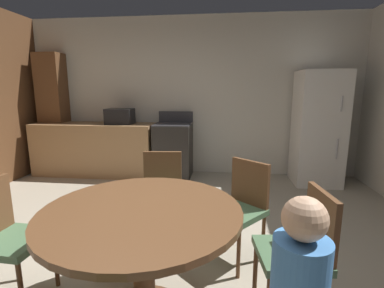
# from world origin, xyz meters

# --- Properties ---
(ground_plane) EXTENTS (14.00, 14.00, 0.00)m
(ground_plane) POSITION_xyz_m (0.00, 0.00, 0.00)
(ground_plane) COLOR #A89E89
(wall_back) EXTENTS (5.98, 0.12, 2.70)m
(wall_back) POSITION_xyz_m (0.00, 3.05, 1.35)
(wall_back) COLOR beige
(wall_back) RESTS_ON ground
(kitchen_counter) EXTENTS (2.08, 0.60, 0.90)m
(kitchen_counter) POSITION_xyz_m (-1.65, 2.65, 0.45)
(kitchen_counter) COLOR #9E754C
(kitchen_counter) RESTS_ON ground
(pantry_column) EXTENTS (0.44, 0.36, 2.10)m
(pantry_column) POSITION_xyz_m (-2.47, 2.83, 1.05)
(pantry_column) COLOR brown
(pantry_column) RESTS_ON ground
(oven_range) EXTENTS (0.60, 0.60, 1.10)m
(oven_range) POSITION_xyz_m (-0.26, 2.66, 0.47)
(oven_range) COLOR black
(oven_range) RESTS_ON ground
(refrigerator) EXTENTS (0.68, 0.68, 1.76)m
(refrigerator) POSITION_xyz_m (2.04, 2.60, 0.88)
(refrigerator) COLOR white
(refrigerator) RESTS_ON ground
(microwave) EXTENTS (0.44, 0.32, 0.26)m
(microwave) POSITION_xyz_m (-1.17, 2.65, 1.03)
(microwave) COLOR black
(microwave) RESTS_ON kitchen_counter
(dining_table) EXTENTS (1.23, 1.23, 0.76)m
(dining_table) POSITION_xyz_m (0.09, -0.36, 0.61)
(dining_table) COLOR brown
(dining_table) RESTS_ON ground
(chair_north) EXTENTS (0.44, 0.44, 0.87)m
(chair_north) POSITION_xyz_m (-0.01, 0.64, 0.50)
(chair_north) COLOR brown
(chair_north) RESTS_ON ground
(chair_east) EXTENTS (0.44, 0.44, 0.87)m
(chair_east) POSITION_xyz_m (1.08, -0.24, 0.50)
(chair_east) COLOR brown
(chair_east) RESTS_ON ground
(chair_northeast) EXTENTS (0.56, 0.56, 0.87)m
(chair_northeast) POSITION_xyz_m (0.75, 0.40, 0.50)
(chair_northeast) COLOR brown
(chair_northeast) RESTS_ON ground
(chair_west) EXTENTS (0.42, 0.42, 0.87)m
(chair_west) POSITION_xyz_m (-0.90, -0.30, 0.50)
(chair_west) COLOR brown
(chair_west) RESTS_ON ground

